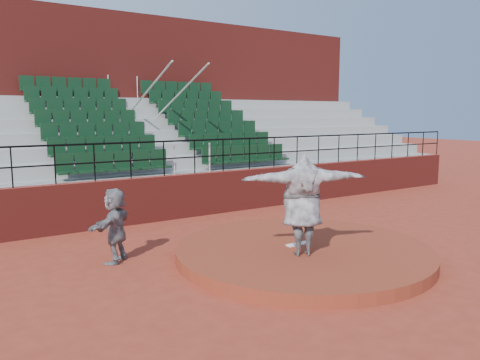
# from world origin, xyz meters

# --- Properties ---
(ground) EXTENTS (90.00, 90.00, 0.00)m
(ground) POSITION_xyz_m (0.00, 0.00, 0.00)
(ground) COLOR maroon
(ground) RESTS_ON ground
(pitchers_mound) EXTENTS (5.50, 5.50, 0.25)m
(pitchers_mound) POSITION_xyz_m (0.00, 0.00, 0.12)
(pitchers_mound) COLOR maroon
(pitchers_mound) RESTS_ON ground
(pitching_rubber) EXTENTS (0.60, 0.15, 0.03)m
(pitching_rubber) POSITION_xyz_m (0.00, 0.15, 0.27)
(pitching_rubber) COLOR white
(pitching_rubber) RESTS_ON pitchers_mound
(boundary_wall) EXTENTS (24.00, 0.30, 1.30)m
(boundary_wall) POSITION_xyz_m (0.00, 5.00, 0.65)
(boundary_wall) COLOR maroon
(boundary_wall) RESTS_ON ground
(wall_railing) EXTENTS (24.04, 0.05, 1.03)m
(wall_railing) POSITION_xyz_m (0.00, 5.00, 2.03)
(wall_railing) COLOR black
(wall_railing) RESTS_ON boundary_wall
(seating_deck) EXTENTS (24.00, 5.97, 4.63)m
(seating_deck) POSITION_xyz_m (0.00, 8.65, 1.44)
(seating_deck) COLOR #9B9B95
(seating_deck) RESTS_ON ground
(press_box_facade) EXTENTS (24.00, 3.00, 7.10)m
(press_box_facade) POSITION_xyz_m (0.00, 12.60, 3.55)
(press_box_facade) COLOR maroon
(press_box_facade) RESTS_ON ground
(pitcher) EXTENTS (2.59, 1.65, 2.05)m
(pitcher) POSITION_xyz_m (-0.42, -0.45, 1.28)
(pitcher) COLOR black
(pitcher) RESTS_ON pitchers_mound
(fielder) EXTENTS (1.37, 1.36, 1.58)m
(fielder) POSITION_xyz_m (-3.49, 1.93, 0.79)
(fielder) COLOR black
(fielder) RESTS_ON ground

